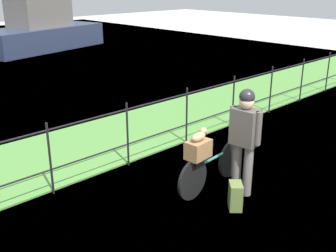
{
  "coord_description": "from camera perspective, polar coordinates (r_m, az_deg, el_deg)",
  "views": [
    {
      "loc": [
        -4.12,
        -3.05,
        3.18
      ],
      "look_at": [
        0.24,
        1.52,
        0.9
      ],
      "focal_mm": 43.74,
      "sensor_mm": 36.0,
      "label": 1
    }
  ],
  "objects": [
    {
      "name": "backpack_on_paving",
      "position": [
        6.12,
        9.38,
        -9.59
      ],
      "size": [
        0.32,
        0.33,
        0.4
      ],
      "primitive_type": "cube",
      "rotation": [
        0.0,
        0.0,
        3.94
      ],
      "color": "olive",
      "rests_on": "ground"
    },
    {
      "name": "ground_plane",
      "position": [
        6.03,
        8.58,
        -12.21
      ],
      "size": [
        60.0,
        60.0,
        0.0
      ],
      "primitive_type": "plane",
      "color": "beige"
    },
    {
      "name": "terrier_dog",
      "position": [
        6.06,
        4.42,
        -1.32
      ],
      "size": [
        0.32,
        0.16,
        0.18
      ],
      "color": "tan",
      "rests_on": "wooden_crate"
    },
    {
      "name": "mooring_bollard",
      "position": [
        9.13,
        11.5,
        0.53
      ],
      "size": [
        0.2,
        0.2,
        0.45
      ],
      "primitive_type": "cylinder",
      "color": "#38383D",
      "rests_on": "ground"
    },
    {
      "name": "grass_strip",
      "position": [
        8.42,
        -10.85,
        -2.62
      ],
      "size": [
        27.0,
        2.4,
        0.03
      ],
      "primitive_type": "cube",
      "color": "#569342",
      "rests_on": "ground"
    },
    {
      "name": "bicycle_main",
      "position": [
        6.58,
        6.15,
        -5.82
      ],
      "size": [
        1.67,
        0.21,
        0.65
      ],
      "color": "black",
      "rests_on": "ground"
    },
    {
      "name": "cyclist_person",
      "position": [
        6.23,
        10.63,
        -0.97
      ],
      "size": [
        0.29,
        0.54,
        1.68
      ],
      "color": "slate",
      "rests_on": "ground"
    },
    {
      "name": "moored_boat_mid",
      "position": [
        20.71,
        -17.26,
        12.51
      ],
      "size": [
        6.45,
        3.75,
        3.96
      ],
      "color": "#2D3856",
      "rests_on": "ground"
    },
    {
      "name": "wooden_crate",
      "position": [
        6.12,
        4.23,
        -3.25
      ],
      "size": [
        0.4,
        0.28,
        0.27
      ],
      "primitive_type": "cube",
      "rotation": [
        0.0,
        0.0,
        0.08
      ],
      "color": "olive",
      "rests_on": "bicycle_main"
    },
    {
      "name": "iron_fence",
      "position": [
        7.21,
        -5.68,
        -0.59
      ],
      "size": [
        18.04,
        0.04,
        1.17
      ],
      "color": "black",
      "rests_on": "ground"
    }
  ]
}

